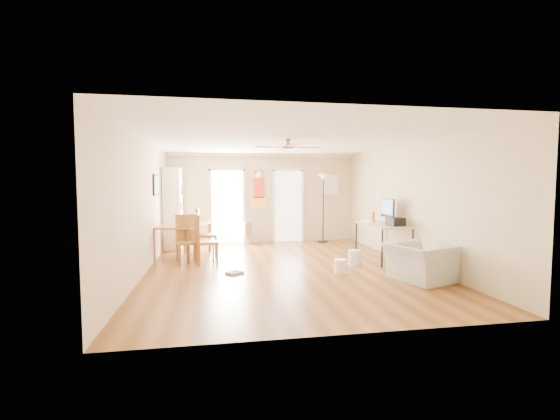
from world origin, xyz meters
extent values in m
plane|color=brown|center=(0.00, 0.00, 0.00)|extent=(7.00, 7.00, 0.00)
cube|color=red|center=(-0.13, 3.48, 1.55)|extent=(0.46, 0.03, 1.10)
cube|color=white|center=(2.05, 3.47, 1.70)|extent=(0.50, 0.04, 0.60)
cube|color=black|center=(-2.73, 1.40, 1.70)|extent=(0.04, 0.66, 0.48)
cylinder|color=#AAA9AC|center=(-0.48, 3.16, 0.31)|extent=(0.35, 0.35, 0.62)
cube|color=white|center=(2.20, 0.95, 0.82)|extent=(0.14, 0.43, 0.02)
cube|color=black|center=(2.45, 0.05, 0.90)|extent=(0.33, 0.37, 0.18)
cylinder|color=#CF6512|center=(2.30, 0.88, 0.93)|extent=(0.10, 0.10, 0.24)
cylinder|color=white|center=(0.96, -0.68, 0.14)|extent=(0.25, 0.25, 0.28)
cylinder|color=silver|center=(1.51, 0.02, 0.16)|extent=(0.27, 0.27, 0.31)
cube|color=gray|center=(-1.05, -0.36, 0.02)|extent=(0.37, 0.35, 0.04)
imported|color=#ACACA6|center=(2.15, -1.46, 0.33)|extent=(1.15, 1.23, 0.66)
camera|label=1|loc=(-1.41, -7.49, 1.72)|focal=24.05mm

